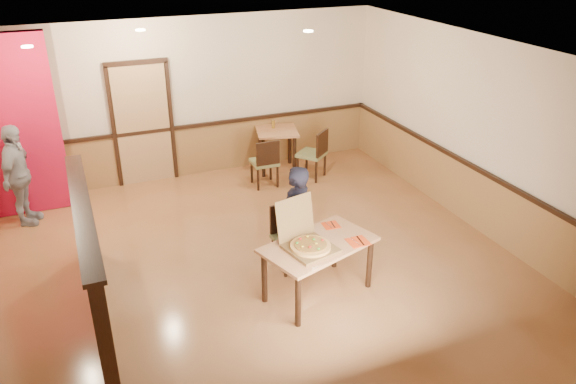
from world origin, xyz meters
The scene contains 26 objects.
floor centered at (0.00, 0.00, 0.00)m, with size 7.00×7.00×0.00m, color #AD7043.
ceiling centered at (0.00, 0.00, 2.80)m, with size 7.00×7.00×0.00m, color black.
wall_back centered at (0.00, 3.50, 1.40)m, with size 7.00×7.00×0.00m, color beige.
wall_right centered at (3.50, 0.00, 1.40)m, with size 7.00×7.00×0.00m, color beige.
wainscot_back centered at (0.00, 3.47, 0.45)m, with size 7.00×0.04×0.90m, color olive.
chair_rail_back centered at (0.00, 3.45, 0.92)m, with size 7.00×0.06×0.06m, color black.
wainscot_right centered at (3.47, 0.00, 0.45)m, with size 0.04×7.00×0.90m, color olive.
chair_rail_right centered at (3.45, 0.00, 0.92)m, with size 0.06×7.00×0.06m, color black.
back_door centered at (-0.80, 3.46, 1.05)m, with size 0.90×0.06×2.10m, color tan.
booth_partition centered at (-2.00, -0.20, 0.74)m, with size 0.20×3.10×1.44m.
red_accent_panel centered at (-2.90, 3.00, 1.40)m, with size 1.60×0.20×2.78m, color #BB0D2F.
spot_a centered at (-2.30, 1.80, 2.78)m, with size 0.14×0.14×0.02m, color beige.
spot_b centered at (-0.80, 2.50, 2.78)m, with size 0.14×0.14×0.02m, color beige.
spot_c centered at (1.40, 1.50, 2.78)m, with size 0.14×0.14×0.02m, color beige.
main_table centered at (0.54, -0.79, 0.61)m, with size 1.52×1.15×0.72m.
diner_chair centered at (0.47, -0.03, 0.47)m, with size 0.47×0.47×0.86m.
side_chair_left centered at (1.05, 2.44, 0.48)m, with size 0.44×0.44×0.87m.
side_chair_right centered at (2.00, 2.45, 0.49)m, with size 0.63×0.63×0.90m.
side_table centered at (1.50, 3.05, 0.60)m, with size 0.88×0.88×0.78m.
diner centered at (0.50, -0.17, 0.74)m, with size 0.54×0.35×1.48m, color black.
passerby centered at (-2.79, 2.58, 0.78)m, with size 0.92×0.38×1.57m, color #95959D.
pizza_box centered at (0.37, -0.83, 0.79)m, with size 0.65×0.72×0.55m.
pizza centered at (0.39, -0.89, 0.78)m, with size 0.47×0.47×0.03m, color #EBAB55.
napkin_near centered at (0.99, -0.93, 0.72)m, with size 0.24×0.24×0.01m.
napkin_far centered at (0.87, -0.45, 0.72)m, with size 0.21×0.21×0.01m.
condiment centered at (1.49, 3.19, 0.85)m, with size 0.06×0.06×0.14m, color brown.
Camera 1 is at (-1.99, -5.97, 4.15)m, focal length 35.00 mm.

